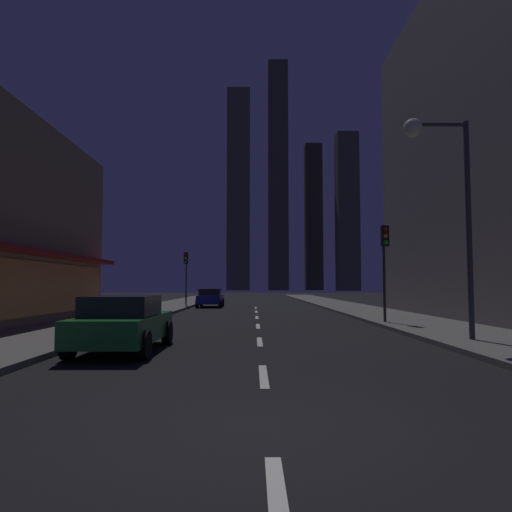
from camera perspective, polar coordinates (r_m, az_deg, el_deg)
The scene contains 14 objects.
ground_plane at distance 37.58m, azimuth -0.05°, elevation -6.40°, with size 78.00×136.00×0.10m, color black.
sidewalk_right at distance 38.26m, azimuth 10.56°, elevation -6.10°, with size 4.00×76.00×0.15m, color #605E59.
sidewalk_left at distance 38.19m, azimuth -10.67°, elevation -6.10°, with size 4.00×76.00×0.15m, color #605E59.
lane_marking_center at distance 19.22m, azimuth 0.24°, elevation -8.83°, with size 0.16×33.40×0.01m.
skyscraper_distant_tall at distance 159.69m, azimuth -2.21°, elevation 8.36°, with size 7.85×7.44×70.09m, color brown.
skyscraper_distant_mid at distance 159.00m, azimuth 2.77°, elevation 10.14°, with size 6.83×5.62×79.45m, color #494536.
skyscraper_distant_short at distance 161.45m, azimuth 7.23°, elevation 4.91°, with size 5.96×5.22×51.56m, color #343127.
skyscraper_distant_slender at distance 145.96m, azimuth 11.39°, elevation 5.49°, with size 6.70×6.39×49.67m, color #514D3D.
car_parked_near at distance 12.49m, azimuth -16.33°, elevation -8.07°, with size 1.98×4.24×1.45m.
car_parked_far at distance 36.26m, azimuth -5.76°, elevation -5.23°, with size 1.98×4.24×1.45m.
fire_hydrant_far_left at distance 26.47m, azimuth -12.87°, elevation -6.35°, with size 0.42×0.30×0.65m.
traffic_light_near_right at distance 20.41m, azimuth 15.86°, elevation 0.57°, with size 0.32×0.48×4.20m.
traffic_light_far_left at distance 36.15m, azimuth -8.79°, elevation -1.32°, with size 0.32×0.48×4.20m.
street_lamp_right at distance 14.81m, azimuth 22.10°, elevation 9.61°, with size 1.96×0.56×6.58m.
Camera 1 is at (-0.20, -5.54, 1.73)m, focal length 31.84 mm.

